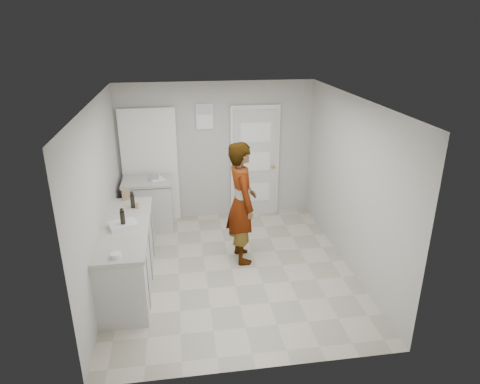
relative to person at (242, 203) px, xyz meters
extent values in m
plane|color=#A39E89|center=(-0.20, -0.31, -0.93)|extent=(4.00, 4.00, 0.00)
plane|color=#A7A69E|center=(-0.20, 1.69, 0.32)|extent=(3.50, 0.00, 3.50)
plane|color=#A7A69E|center=(-0.20, -2.31, 0.32)|extent=(3.50, 0.00, 3.50)
plane|color=#A7A69E|center=(-1.95, -0.31, 0.32)|extent=(0.00, 4.00, 4.00)
plane|color=#A7A69E|center=(1.55, -0.31, 0.32)|extent=(0.00, 4.00, 4.00)
plane|color=silver|center=(-0.20, -0.31, 1.57)|extent=(4.00, 4.00, 0.00)
cube|color=silver|center=(0.50, 1.62, 0.07)|extent=(0.80, 0.05, 2.00)
cube|color=white|center=(0.50, 1.65, 0.10)|extent=(0.90, 0.04, 2.10)
sphere|color=tan|center=(0.83, 1.57, 0.02)|extent=(0.07, 0.07, 0.07)
cube|color=white|center=(-0.40, 1.66, 0.97)|extent=(0.30, 0.02, 0.45)
cube|color=black|center=(-1.40, 1.66, 0.09)|extent=(0.90, 0.05, 2.04)
cube|color=white|center=(-1.40, 1.63, 0.10)|extent=(0.98, 0.02, 2.10)
cube|color=silver|center=(-1.65, -0.51, -0.50)|extent=(0.60, 1.90, 0.86)
cube|color=black|center=(-1.65, -0.51, -0.89)|extent=(0.56, 1.86, 0.08)
cube|color=beige|center=(-1.65, -0.51, -0.03)|extent=(0.64, 1.96, 0.05)
cube|color=silver|center=(-1.45, 1.24, -0.50)|extent=(0.80, 0.55, 0.86)
cube|color=black|center=(-1.45, 1.24, -0.89)|extent=(0.75, 0.54, 0.08)
cube|color=beige|center=(-1.45, 1.24, -0.03)|extent=(0.84, 0.61, 0.05)
imported|color=silver|center=(0.00, 0.00, 0.00)|extent=(0.52, 0.73, 1.87)
cube|color=olive|center=(-1.71, 0.39, 0.07)|extent=(0.11, 0.07, 0.16)
cylinder|color=tan|center=(-1.52, 0.05, 0.03)|extent=(0.06, 0.06, 0.08)
cylinder|color=black|center=(-1.58, 0.08, 0.09)|extent=(0.06, 0.06, 0.20)
sphere|color=black|center=(-1.58, 0.08, 0.21)|extent=(0.05, 0.05, 0.05)
cylinder|color=black|center=(-1.65, -0.58, 0.11)|extent=(0.06, 0.06, 0.23)
sphere|color=black|center=(-1.65, -0.58, 0.25)|extent=(0.05, 0.05, 0.05)
cube|color=silver|center=(-1.66, -0.55, 0.02)|extent=(0.41, 0.35, 0.06)
cube|color=silver|center=(-1.66, -0.55, 0.01)|extent=(0.36, 0.29, 0.05)
cylinder|color=silver|center=(-1.66, -1.34, 0.02)|extent=(0.13, 0.13, 0.05)
sphere|color=white|center=(-1.68, -1.35, 0.02)|extent=(0.04, 0.04, 0.04)
sphere|color=white|center=(-1.64, -1.33, 0.02)|extent=(0.04, 0.04, 0.04)
cube|color=white|center=(-1.29, 1.28, 0.00)|extent=(0.32, 0.36, 0.01)
camera|label=1|loc=(-0.89, -5.77, 2.48)|focal=32.00mm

